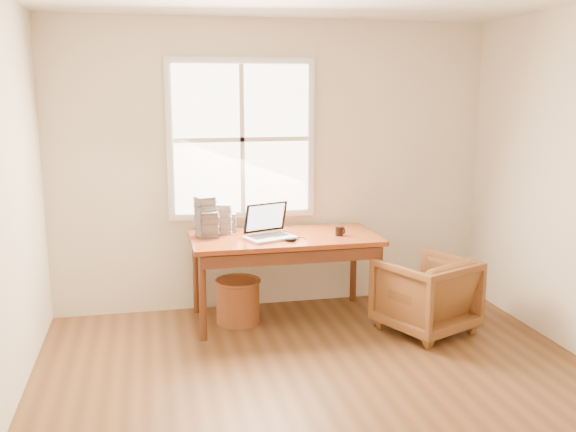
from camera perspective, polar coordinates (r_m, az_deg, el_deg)
The scene contains 11 objects.
room_shell at distance 3.83m, azimuth 4.50°, elevation 1.14°, with size 4.04×4.54×2.64m.
desk at distance 5.51m, azimuth -0.31°, elevation -1.97°, with size 1.60×0.80×0.04m, color brown.
armchair at distance 5.47m, azimuth 12.12°, elevation -6.82°, with size 0.67×0.69×0.63m, color brown.
wicker_stool at distance 5.59m, azimuth -4.48°, elevation -7.61°, with size 0.37×0.37×0.37m, color brown.
laptop at distance 5.36m, azimuth -1.66°, elevation -0.48°, with size 0.40×0.42×0.30m, color #AFB3B7, non-canonical shape.
mouse at distance 5.30m, azimuth 0.27°, elevation -2.10°, with size 0.10×0.06×0.03m, color black.
coffee_mug at distance 5.52m, azimuth 4.59°, elevation -1.35°, with size 0.07×0.07×0.08m, color black.
cd_stack_a at distance 5.60m, azimuth -5.72°, elevation -0.25°, with size 0.13×0.12×0.26m, color silver.
cd_stack_b at distance 5.47m, azimuth -6.88°, elevation -0.78°, with size 0.14×0.12×0.22m, color #2A2A2F.
cd_stack_c at distance 5.52m, azimuth -7.37°, elevation -0.04°, with size 0.15×0.13×0.34m, color #9A9AA7.
cd_stack_d at distance 5.68m, azimuth -5.31°, elevation -0.59°, with size 0.13×0.11×0.16m, color silver.
Camera 1 is at (-1.12, -3.45, 1.99)m, focal length 40.00 mm.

